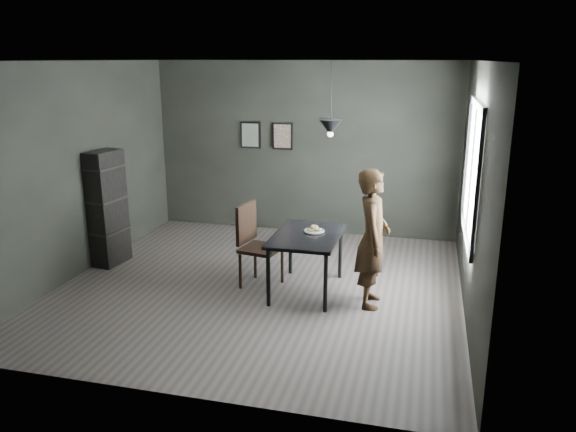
% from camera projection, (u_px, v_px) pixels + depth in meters
% --- Properties ---
extents(ground, '(5.00, 5.00, 0.00)m').
position_uv_depth(ground, '(261.00, 286.00, 7.21)').
color(ground, '#3A3532').
rests_on(ground, ground).
extents(back_wall, '(5.00, 0.10, 2.80)m').
position_uv_depth(back_wall, '(304.00, 149.00, 9.17)').
color(back_wall, black).
rests_on(back_wall, ground).
extents(ceiling, '(5.00, 5.00, 0.02)m').
position_uv_depth(ceiling, '(257.00, 61.00, 6.45)').
color(ceiling, silver).
rests_on(ceiling, ground).
extents(window_assembly, '(0.04, 1.96, 1.56)m').
position_uv_depth(window_assembly, '(472.00, 170.00, 6.39)').
color(window_assembly, white).
rests_on(window_assembly, ground).
extents(cafe_table, '(0.80, 1.20, 0.75)m').
position_uv_depth(cafe_table, '(307.00, 240.00, 6.89)').
color(cafe_table, black).
rests_on(cafe_table, ground).
extents(white_plate, '(0.23, 0.23, 0.01)m').
position_uv_depth(white_plate, '(314.00, 231.00, 6.95)').
color(white_plate, silver).
rests_on(white_plate, cafe_table).
extents(donut_pile, '(0.18, 0.14, 0.08)m').
position_uv_depth(donut_pile, '(314.00, 229.00, 6.94)').
color(donut_pile, beige).
rests_on(donut_pile, white_plate).
extents(woman, '(0.43, 0.62, 1.64)m').
position_uv_depth(woman, '(373.00, 238.00, 6.48)').
color(woman, black).
rests_on(woman, ground).
extents(wood_chair, '(0.54, 0.54, 1.07)m').
position_uv_depth(wood_chair, '(254.00, 239.00, 7.12)').
color(wood_chair, black).
rests_on(wood_chair, ground).
extents(shelf_unit, '(0.37, 0.57, 1.62)m').
position_uv_depth(shelf_unit, '(107.00, 208.00, 7.83)').
color(shelf_unit, black).
rests_on(shelf_unit, ground).
extents(pendant_lamp, '(0.28, 0.28, 0.86)m').
position_uv_depth(pendant_lamp, '(330.00, 127.00, 6.55)').
color(pendant_lamp, black).
rests_on(pendant_lamp, ground).
extents(framed_print_left, '(0.34, 0.04, 0.44)m').
position_uv_depth(framed_print_left, '(250.00, 135.00, 9.29)').
color(framed_print_left, black).
rests_on(framed_print_left, ground).
extents(framed_print_right, '(0.34, 0.04, 0.44)m').
position_uv_depth(framed_print_right, '(283.00, 136.00, 9.17)').
color(framed_print_right, black).
rests_on(framed_print_right, ground).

